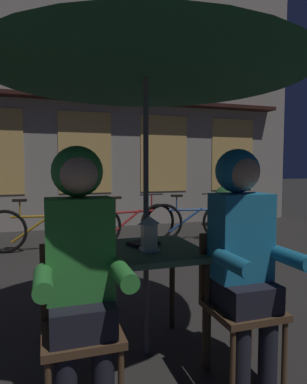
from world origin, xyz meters
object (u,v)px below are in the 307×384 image
(chair_right, at_px, (237,296))
(person_right_hooded, at_px, (243,241))
(potted_plant, at_px, (228,202))
(chair_left, at_px, (80,316))
(lantern, at_px, (149,232))
(patio_umbrella, at_px, (146,48))
(bicycle_fifth, at_px, (192,221))
(person_left_hooded, at_px, (80,253))
(bicycle_fourth, at_px, (131,224))
(book, at_px, (143,243))
(bicycle_third, at_px, (40,229))
(cafe_table, at_px, (146,263))

(chair_right, bearing_deg, person_right_hooded, -90.00)
(potted_plant, bearing_deg, chair_left, -127.73)
(lantern, distance_m, potted_plant, 5.39)
(patio_umbrella, xyz_separation_m, bicycle_fifth, (1.82, 3.26, -1.71))
(lantern, relative_size, potted_plant, 0.25)
(patio_umbrella, distance_m, person_left_hooded, 1.37)
(bicycle_fourth, relative_size, potted_plant, 1.81)
(chair_left, xyz_separation_m, bicycle_fourth, (1.20, 3.67, -0.14))
(bicycle_fifth, height_order, potted_plant, potted_plant)
(person_right_hooded, bearing_deg, patio_umbrella, 138.43)
(chair_left, relative_size, person_left_hooded, 0.62)
(bicycle_fourth, bearing_deg, potted_plant, 22.54)
(chair_left, height_order, potted_plant, potted_plant)
(bicycle_fourth, xyz_separation_m, book, (-0.71, -3.20, 0.41))
(bicycle_third, xyz_separation_m, potted_plant, (3.87, 1.08, 0.20))
(person_left_hooded, height_order, person_right_hooded, same)
(bicycle_fourth, bearing_deg, chair_right, -93.76)
(bicycle_fourth, height_order, bicycle_fifth, same)
(patio_umbrella, height_order, bicycle_fourth, patio_umbrella)
(lantern, distance_m, chair_left, 0.68)
(lantern, xyz_separation_m, book, (0.01, 0.17, -0.11))
(lantern, xyz_separation_m, person_left_hooded, (-0.48, -0.36, -0.01))
(person_right_hooded, distance_m, bicycle_fourth, 3.77)
(person_left_hooded, height_order, book, person_left_hooded)
(bicycle_fifth, distance_m, potted_plant, 1.69)
(bicycle_fourth, height_order, potted_plant, potted_plant)
(cafe_table, distance_m, potted_plant, 5.33)
(cafe_table, bearing_deg, person_right_hooded, -41.57)
(cafe_table, distance_m, bicycle_fifth, 3.74)
(cafe_table, bearing_deg, bicycle_fifth, 60.76)
(lantern, bearing_deg, chair_left, -147.93)
(cafe_table, distance_m, bicycle_third, 3.32)
(book, bearing_deg, cafe_table, -113.26)
(book, bearing_deg, person_right_hooded, -66.43)
(person_left_hooded, height_order, bicycle_third, person_left_hooded)
(cafe_table, relative_size, bicycle_fourth, 0.45)
(lantern, bearing_deg, potted_plant, 54.36)
(bicycle_fifth, bearing_deg, patio_umbrella, -119.24)
(patio_umbrella, xyz_separation_m, potted_plant, (3.14, 4.31, -1.51))
(chair_right, bearing_deg, book, 135.08)
(lantern, distance_m, bicycle_fourth, 3.49)
(cafe_table, xyz_separation_m, patio_umbrella, (0.00, 0.00, 1.42))
(cafe_table, distance_m, chair_right, 0.62)
(person_left_hooded, bearing_deg, chair_right, 3.39)
(bicycle_third, bearing_deg, chair_left, -86.05)
(patio_umbrella, xyz_separation_m, person_right_hooded, (0.48, -0.43, -1.21))
(patio_umbrella, relative_size, bicycle_fourth, 1.39)
(patio_umbrella, distance_m, bicycle_fifth, 4.11)
(chair_left, xyz_separation_m, bicycle_third, (-0.25, 3.59, -0.14))
(chair_right, height_order, bicycle_third, chair_right)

